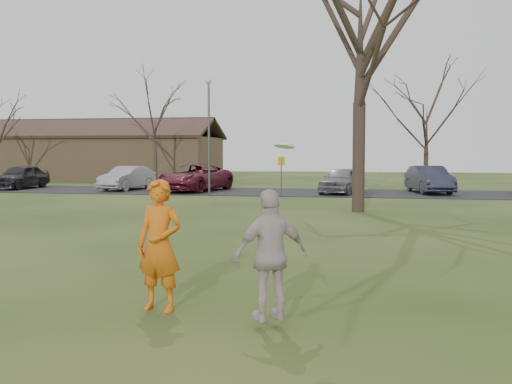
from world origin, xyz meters
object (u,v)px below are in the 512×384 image
at_px(player_defender, 160,245).
at_px(catching_play, 271,255).
at_px(car_4, 342,180).
at_px(lamp_post, 209,121).
at_px(car_5, 429,179).
at_px(building, 97,156).
at_px(big_tree, 360,29).
at_px(car_2, 195,177).
at_px(car_0, 21,177).
at_px(car_1, 127,178).

bearing_deg(player_defender, catching_play, -9.47).
relative_size(car_4, lamp_post, 0.68).
relative_size(car_5, building, 0.22).
height_order(player_defender, big_tree, big_tree).
bearing_deg(player_defender, lamp_post, 112.51).
xyz_separation_m(lamp_post, big_tree, (8.00, -7.50, 3.03)).
xyz_separation_m(car_2, building, (-12.52, 13.23, 1.10)).
xyz_separation_m(car_5, building, (-25.77, 12.53, 1.14)).
bearing_deg(car_0, building, 96.56).
bearing_deg(player_defender, car_1, 123.21).
bearing_deg(car_5, big_tree, -120.92).
distance_m(building, lamp_post, 20.99).
xyz_separation_m(car_2, car_5, (13.25, 0.70, -0.03)).
height_order(car_0, catching_play, catching_play).
distance_m(car_1, car_4, 12.78).
bearing_deg(car_2, catching_play, -58.61).
bearing_deg(big_tree, car_1, 144.02).
distance_m(car_0, car_5, 24.55).
relative_size(car_4, building, 0.21).
bearing_deg(catching_play, big_tree, 86.28).
bearing_deg(lamp_post, car_4, 15.63).
height_order(catching_play, lamp_post, lamp_post).
bearing_deg(player_defender, car_5, 84.71).
bearing_deg(car_5, catching_play, -111.58).
relative_size(lamp_post, big_tree, 0.45).
distance_m(car_2, lamp_post, 4.15).
bearing_deg(lamp_post, car_1, 156.65).
bearing_deg(car_1, player_defender, -56.31).
xyz_separation_m(building, big_tree, (22.00, -23.00, 5.07)).
bearing_deg(car_4, lamp_post, -150.53).
relative_size(car_2, building, 0.28).
distance_m(catching_play, big_tree, 16.49).
bearing_deg(car_5, lamp_post, -176.93).
xyz_separation_m(car_0, car_2, (11.30, -0.18, 0.04)).
xyz_separation_m(car_2, lamp_post, (1.48, -2.27, 3.14)).
bearing_deg(big_tree, building, 133.73).
bearing_deg(big_tree, car_0, 154.39).
distance_m(car_0, building, 13.15).
height_order(car_0, car_5, car_5).
bearing_deg(big_tree, player_defender, -100.56).
height_order(car_4, big_tree, big_tree).
bearing_deg(car_1, car_4, 7.36).
relative_size(player_defender, catching_play, 0.82).
relative_size(catching_play, lamp_post, 0.37).
bearing_deg(player_defender, car_2, 114.57).
height_order(car_1, catching_play, catching_play).
bearing_deg(car_0, big_tree, -24.42).
relative_size(car_0, catching_play, 1.86).
distance_m(player_defender, car_5, 26.03).
height_order(car_1, big_tree, big_tree).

